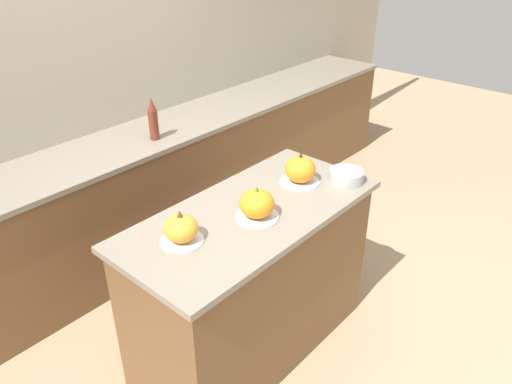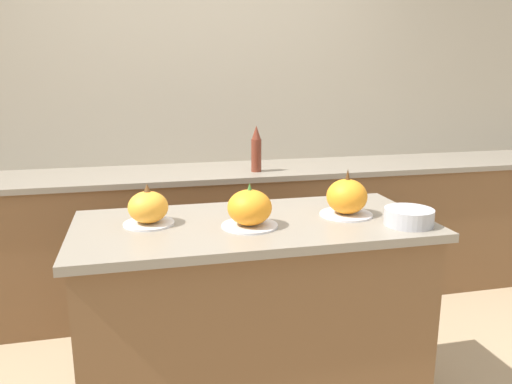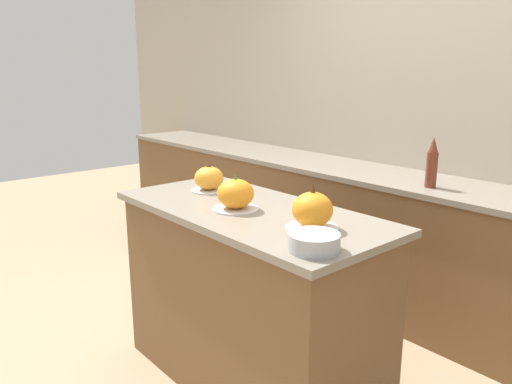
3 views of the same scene
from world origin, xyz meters
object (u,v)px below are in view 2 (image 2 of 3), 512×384
object	(u,v)px
mixing_bowl	(409,217)
pumpkin_cake_right	(347,198)
bottle_tall	(256,150)
pumpkin_cake_left	(148,208)
pumpkin_cake_center	(250,209)

from	to	relation	value
mixing_bowl	pumpkin_cake_right	bearing A→B (deg)	134.99
pumpkin_cake_right	bottle_tall	size ratio (longest dim) A/B	0.76
pumpkin_cake_left	pumpkin_cake_right	world-z (taller)	pumpkin_cake_right
pumpkin_cake_center	bottle_tall	distance (m)	1.26
bottle_tall	mixing_bowl	distance (m)	1.38
pumpkin_cake_left	pumpkin_cake_center	bearing A→B (deg)	-17.54
bottle_tall	mixing_bowl	size ratio (longest dim) A/B	1.51
pumpkin_cake_center	mixing_bowl	distance (m)	0.64
pumpkin_cake_right	pumpkin_cake_center	bearing A→B (deg)	-172.28
pumpkin_cake_left	pumpkin_cake_right	size ratio (longest dim) A/B	0.91
pumpkin_cake_left	bottle_tall	distance (m)	1.30
pumpkin_cake_right	bottle_tall	xyz separation A→B (m)	(-0.12, 1.16, 0.04)
bottle_tall	mixing_bowl	bearing A→B (deg)	-77.05
mixing_bowl	pumpkin_cake_left	bearing A→B (deg)	166.15
pumpkin_cake_center	pumpkin_cake_right	xyz separation A→B (m)	(0.44, 0.06, 0.00)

